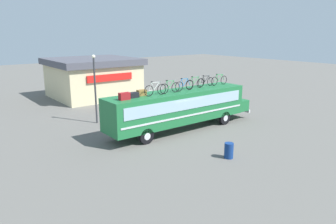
{
  "coord_description": "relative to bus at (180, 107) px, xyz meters",
  "views": [
    {
      "loc": [
        -14.32,
        -17.37,
        7.02
      ],
      "look_at": [
        -0.93,
        0.0,
        1.52
      ],
      "focal_mm": 34.12,
      "sensor_mm": 36.0,
      "label": 1
    }
  ],
  "objects": [
    {
      "name": "rooftop_bicycle_1",
      "position": [
        -2.44,
        -0.3,
        1.56
      ],
      "size": [
        1.77,
        0.44,
        0.97
      ],
      "color": "black",
      "rests_on": "bus"
    },
    {
      "name": "trash_bin",
      "position": [
        -1.32,
        -5.92,
        -1.3
      ],
      "size": [
        0.52,
        0.52,
        0.9
      ],
      "primitive_type": "cylinder",
      "color": "navy",
      "rests_on": "ground"
    },
    {
      "name": "luggage_bag_2",
      "position": [
        -3.98,
        0.01,
        1.33
      ],
      "size": [
        0.63,
        0.5,
        0.32
      ],
      "primitive_type": "cube",
      "color": "black",
      "rests_on": "bus"
    },
    {
      "name": "rooftop_bicycle_2",
      "position": [
        -1.15,
        -0.23,
        1.55
      ],
      "size": [
        1.7,
        0.44,
        0.93
      ],
      "color": "black",
      "rests_on": "bus"
    },
    {
      "name": "rooftop_bicycle_4",
      "position": [
        1.48,
        0.11,
        1.55
      ],
      "size": [
        1.78,
        0.44,
        0.94
      ],
      "color": "black",
      "rests_on": "bus"
    },
    {
      "name": "luggage_bag_1",
      "position": [
        -4.79,
        -0.27,
        1.39
      ],
      "size": [
        0.69,
        0.36,
        0.45
      ],
      "primitive_type": "cube",
      "color": "maroon",
      "rests_on": "bus"
    },
    {
      "name": "rooftop_bicycle_5",
      "position": [
        2.83,
        0.35,
        1.53
      ],
      "size": [
        1.66,
        0.44,
        0.88
      ],
      "color": "black",
      "rests_on": "bus"
    },
    {
      "name": "luggage_bag_3",
      "position": [
        -3.2,
        0.2,
        1.36
      ],
      "size": [
        0.62,
        0.34,
        0.39
      ],
      "primitive_type": "cube",
      "color": "olive",
      "rests_on": "bus"
    },
    {
      "name": "bus",
      "position": [
        0.0,
        0.0,
        0.0
      ],
      "size": [
        12.52,
        2.42,
        2.92
      ],
      "color": "#1E6B38",
      "rests_on": "ground"
    },
    {
      "name": "rooftop_bicycle_3",
      "position": [
        0.26,
        -0.12,
        1.55
      ],
      "size": [
        1.7,
        0.44,
        0.94
      ],
      "color": "black",
      "rests_on": "bus"
    },
    {
      "name": "street_lamp",
      "position": [
        -4.09,
        5.43,
        1.32
      ],
      "size": [
        0.29,
        0.29,
        5.37
      ],
      "color": "#38383D",
      "rests_on": "ground"
    },
    {
      "name": "ground_plane",
      "position": [
        -0.22,
        0.0,
        -1.76
      ],
      "size": [
        120.0,
        120.0,
        0.0
      ],
      "primitive_type": "plane",
      "color": "#605E59"
    },
    {
      "name": "roadside_building",
      "position": [
        0.37,
        15.58,
        0.41
      ],
      "size": [
        8.93,
        8.59,
        4.24
      ],
      "color": "beige",
      "rests_on": "ground"
    },
    {
      "name": "rooftop_bicycle_6",
      "position": [
        4.12,
        0.15,
        1.55
      ],
      "size": [
        1.77,
        0.44,
        0.92
      ],
      "color": "black",
      "rests_on": "bus"
    }
  ]
}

